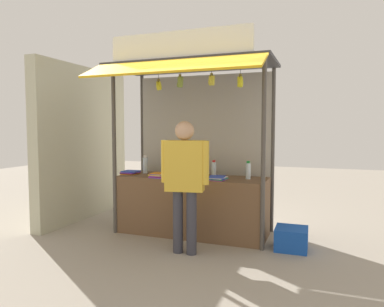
# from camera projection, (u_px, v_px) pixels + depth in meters

# --- Properties ---
(ground_plane) EXTENTS (20.00, 20.00, 0.00)m
(ground_plane) POSITION_uv_depth(u_px,v_px,m) (192.00, 233.00, 5.38)
(ground_plane) COLOR #9E9384
(stall_counter) EXTENTS (2.23, 0.73, 0.87)m
(stall_counter) POSITION_uv_depth(u_px,v_px,m) (192.00, 205.00, 5.35)
(stall_counter) COLOR brown
(stall_counter) RESTS_ON ground
(stall_structure) EXTENTS (2.43, 1.63, 2.89)m
(stall_structure) POSITION_uv_depth(u_px,v_px,m) (196.00, 118.00, 5.40)
(stall_structure) COLOR #4C4742
(stall_structure) RESTS_ON ground
(water_bottle_mid_left) EXTENTS (0.07, 0.07, 0.25)m
(water_bottle_mid_left) POSITION_uv_depth(u_px,v_px,m) (214.00, 169.00, 5.33)
(water_bottle_mid_left) COLOR silver
(water_bottle_mid_left) RESTS_ON stall_counter
(water_bottle_rear_center) EXTENTS (0.08, 0.08, 0.29)m
(water_bottle_rear_center) POSITION_uv_depth(u_px,v_px,m) (145.00, 165.00, 5.72)
(water_bottle_rear_center) COLOR silver
(water_bottle_rear_center) RESTS_ON stall_counter
(water_bottle_back_right) EXTENTS (0.09, 0.09, 0.32)m
(water_bottle_back_right) POSITION_uv_depth(u_px,v_px,m) (189.00, 166.00, 5.45)
(water_bottle_back_right) COLOR silver
(water_bottle_back_right) RESTS_ON stall_counter
(water_bottle_far_right) EXTENTS (0.07, 0.07, 0.26)m
(water_bottle_far_right) POSITION_uv_depth(u_px,v_px,m) (248.00, 171.00, 5.07)
(water_bottle_far_right) COLOR silver
(water_bottle_far_right) RESTS_ON stall_counter
(water_bottle_mid_right) EXTENTS (0.07, 0.07, 0.25)m
(water_bottle_mid_right) POSITION_uv_depth(u_px,v_px,m) (176.00, 168.00, 5.43)
(water_bottle_mid_right) COLOR silver
(water_bottle_mid_right) RESTS_ON stall_counter
(magazine_stack_front_left) EXTENTS (0.27, 0.31, 0.06)m
(magazine_stack_front_left) POSITION_uv_depth(u_px,v_px,m) (195.00, 176.00, 5.19)
(magazine_stack_front_left) COLOR orange
(magazine_stack_front_left) RESTS_ON stall_counter
(magazine_stack_right) EXTENTS (0.26, 0.27, 0.05)m
(magazine_stack_right) POSITION_uv_depth(u_px,v_px,m) (130.00, 172.00, 5.62)
(magazine_stack_right) COLOR orange
(magazine_stack_right) RESTS_ON stall_counter
(magazine_stack_far_left) EXTENTS (0.25, 0.28, 0.07)m
(magazine_stack_far_left) POSITION_uv_depth(u_px,v_px,m) (159.00, 175.00, 5.23)
(magazine_stack_far_left) COLOR blue
(magazine_stack_far_left) RESTS_ON stall_counter
(magazine_stack_front_right) EXTENTS (0.27, 0.32, 0.05)m
(magazine_stack_front_right) POSITION_uv_depth(u_px,v_px,m) (217.00, 178.00, 5.00)
(magazine_stack_front_right) COLOR purple
(magazine_stack_front_right) RESTS_ON stall_counter
(banana_bunch_rightmost) EXTENTS (0.11, 0.10, 0.26)m
(banana_bunch_rightmost) POSITION_uv_depth(u_px,v_px,m) (180.00, 82.00, 4.79)
(banana_bunch_rightmost) COLOR #332D23
(banana_bunch_inner_left) EXTENTS (0.09, 0.09, 0.29)m
(banana_bunch_inner_left) POSITION_uv_depth(u_px,v_px,m) (159.00, 85.00, 4.90)
(banana_bunch_inner_left) COLOR #332D23
(banana_bunch_leftmost) EXTENTS (0.10, 0.10, 0.25)m
(banana_bunch_leftmost) POSITION_uv_depth(u_px,v_px,m) (212.00, 80.00, 4.63)
(banana_bunch_leftmost) COLOR #332D23
(banana_bunch_inner_right) EXTENTS (0.09, 0.10, 0.29)m
(banana_bunch_inner_right) POSITION_uv_depth(u_px,v_px,m) (240.00, 82.00, 4.50)
(banana_bunch_inner_right) COLOR #332D23
(vendor_person) EXTENTS (0.64, 0.29, 1.69)m
(vendor_person) POSITION_uv_depth(u_px,v_px,m) (185.00, 174.00, 4.46)
(vendor_person) COLOR #383842
(vendor_person) RESTS_ON ground
(plastic_crate) EXTENTS (0.42, 0.42, 0.29)m
(plastic_crate) POSITION_uv_depth(u_px,v_px,m) (291.00, 239.00, 4.67)
(plastic_crate) COLOR #194CB2
(plastic_crate) RESTS_ON ground
(neighbour_wall) EXTENTS (0.20, 2.40, 2.67)m
(neighbour_wall) POSITION_uv_depth(u_px,v_px,m) (84.00, 143.00, 6.31)
(neighbour_wall) COLOR #B8B79A
(neighbour_wall) RESTS_ON ground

